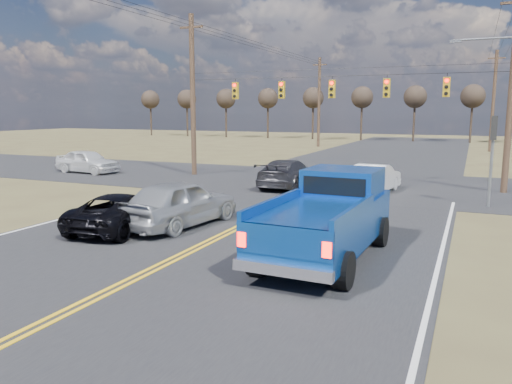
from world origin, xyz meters
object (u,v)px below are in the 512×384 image
at_px(silver_suv, 180,203).
at_px(cross_car_west, 87,161).
at_px(pickup_truck, 328,217).
at_px(dgrey_car_queue, 288,173).
at_px(black_suv, 123,211).
at_px(white_car_queue, 374,178).

xyz_separation_m(silver_suv, cross_car_west, (-13.92, 10.74, -0.08)).
bearing_deg(pickup_truck, silver_suv, 165.83).
height_order(pickup_truck, dgrey_car_queue, pickup_truck).
height_order(black_suv, cross_car_west, cross_car_west).
bearing_deg(pickup_truck, dgrey_car_queue, 116.68).
relative_size(dgrey_car_queue, cross_car_west, 1.14).
height_order(black_suv, dgrey_car_queue, dgrey_car_queue).
bearing_deg(white_car_queue, dgrey_car_queue, 6.98).
relative_size(black_suv, dgrey_car_queue, 0.89).
xyz_separation_m(silver_suv, black_suv, (-1.52, -1.27, -0.21)).
xyz_separation_m(pickup_truck, white_car_queue, (-0.89, 11.91, -0.42)).
relative_size(pickup_truck, dgrey_car_queue, 1.24).
relative_size(silver_suv, black_suv, 1.08).
distance_m(pickup_truck, silver_suv, 6.17).
bearing_deg(cross_car_west, silver_suv, -122.74).
bearing_deg(silver_suv, dgrey_car_queue, -84.90).
height_order(white_car_queue, cross_car_west, cross_car_west).
bearing_deg(dgrey_car_queue, pickup_truck, 114.67).
relative_size(silver_suv, cross_car_west, 1.10).
bearing_deg(black_suv, pickup_truck, 170.24).
bearing_deg(silver_suv, cross_car_west, -30.30).
bearing_deg(white_car_queue, black_suv, 67.51).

